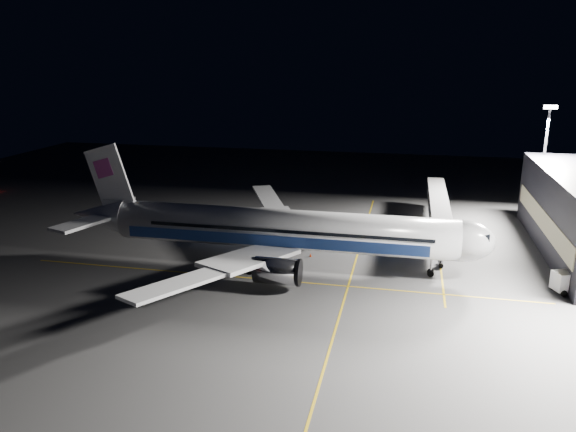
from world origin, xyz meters
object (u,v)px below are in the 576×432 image
(jet_bridge, at_px, (439,210))
(floodlight_mast_north, at_px, (545,153))
(baggage_tug, at_px, (234,223))
(safety_cone_a, at_px, (242,250))
(safety_cone_c, at_px, (281,232))
(airliner, at_px, (276,229))
(service_truck, at_px, (574,281))
(safety_cone_b, at_px, (310,255))

(jet_bridge, relative_size, floodlight_mast_north, 1.66)
(baggage_tug, distance_m, safety_cone_a, 13.05)
(safety_cone_c, bearing_deg, jet_bridge, 9.00)
(jet_bridge, xyz_separation_m, safety_cone_a, (-29.31, -14.06, -4.26))
(airliner, relative_size, safety_cone_a, 95.67)
(service_truck, distance_m, safety_cone_b, 35.16)
(baggage_tug, bearing_deg, safety_cone_b, -42.14)
(jet_bridge, distance_m, safety_cone_c, 26.30)
(airliner, height_order, service_truck, airliner)
(airliner, bearing_deg, baggage_tug, 125.47)
(baggage_tug, relative_size, safety_cone_b, 4.80)
(baggage_tug, bearing_deg, jet_bridge, -1.34)
(airliner, relative_size, floodlight_mast_north, 2.97)
(safety_cone_b, bearing_deg, floodlight_mast_north, 37.28)
(jet_bridge, distance_m, service_truck, 25.62)
(airliner, relative_size, safety_cone_b, 115.71)
(airliner, distance_m, baggage_tug, 20.10)
(baggage_tug, bearing_deg, safety_cone_c, -17.41)
(jet_bridge, bearing_deg, safety_cone_c, -171.00)
(baggage_tug, xyz_separation_m, safety_cone_c, (8.84, -1.98, -0.53))
(service_truck, distance_m, safety_cone_c, 44.44)
(airliner, distance_m, floodlight_mast_north, 52.56)
(baggage_tug, height_order, safety_cone_c, baggage_tug)
(safety_cone_b, distance_m, safety_cone_c, 12.13)
(airliner, bearing_deg, jet_bridge, 38.04)
(jet_bridge, xyz_separation_m, safety_cone_b, (-18.76, -14.06, -4.32))
(baggage_tug, relative_size, safety_cone_a, 3.97)
(airliner, relative_size, service_truck, 10.41)
(service_truck, height_order, safety_cone_c, service_truck)
(jet_bridge, bearing_deg, floodlight_mast_north, 37.74)
(safety_cone_a, xyz_separation_m, safety_cone_b, (10.55, 0.00, -0.06))
(floodlight_mast_north, xyz_separation_m, baggage_tug, (-52.46, -16.01, -11.57))
(jet_bridge, relative_size, safety_cone_c, 61.55)
(jet_bridge, xyz_separation_m, floodlight_mast_north, (18.00, 13.93, 7.79))
(service_truck, height_order, safety_cone_b, service_truck)
(jet_bridge, xyz_separation_m, baggage_tug, (-34.46, -2.08, -3.78))
(jet_bridge, distance_m, baggage_tug, 34.73)
(service_truck, distance_m, safety_cone_a, 45.59)
(service_truck, relative_size, safety_cone_a, 9.19)
(service_truck, bearing_deg, safety_cone_c, 136.81)
(airliner, xyz_separation_m, jet_bridge, (23.08, 18.06, -0.58))
(service_truck, height_order, baggage_tug, service_truck)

